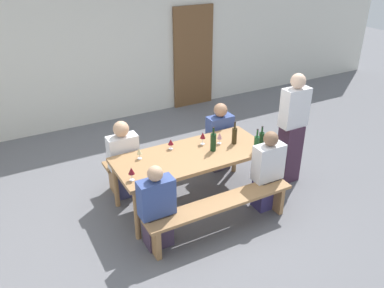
{
  "coord_description": "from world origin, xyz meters",
  "views": [
    {
      "loc": [
        -2.24,
        -4.12,
        3.35
      ],
      "look_at": [
        0.0,
        0.0,
        0.9
      ],
      "focal_mm": 37.72,
      "sensor_mm": 36.0,
      "label": 1
    }
  ],
  "objects_px": {
    "wine_glass_2": "(203,136)",
    "seated_guest_near_0": "(157,210)",
    "wine_bottle_1": "(213,142)",
    "wine_bottle_3": "(257,143)",
    "tasting_table": "(192,159)",
    "wine_glass_3": "(171,142)",
    "seated_guest_far_0": "(124,161)",
    "bench_far": "(169,156)",
    "wine_glass_4": "(220,136)",
    "wine_glass_0": "(131,171)",
    "standing_host": "(292,131)",
    "seated_guest_far_1": "(220,138)",
    "wine_bottle_2": "(234,135)",
    "wine_bottle_0": "(261,139)",
    "wine_glass_1": "(139,152)",
    "seated_guest_near_1": "(267,173)",
    "wooden_door": "(193,57)",
    "bench_near": "(221,208)"
  },
  "relations": [
    {
      "from": "wine_glass_0",
      "to": "wine_glass_3",
      "type": "relative_size",
      "value": 1.2
    },
    {
      "from": "wine_bottle_0",
      "to": "wine_glass_0",
      "type": "xyz_separation_m",
      "value": [
        -1.88,
        0.03,
        0.02
      ]
    },
    {
      "from": "wine_glass_3",
      "to": "seated_guest_near_1",
      "type": "bearing_deg",
      "value": -40.57
    },
    {
      "from": "wine_bottle_3",
      "to": "wine_glass_2",
      "type": "relative_size",
      "value": 1.79
    },
    {
      "from": "seated_guest_near_1",
      "to": "wine_bottle_0",
      "type": "bearing_deg",
      "value": -20.6
    },
    {
      "from": "wine_glass_3",
      "to": "bench_near",
      "type": "bearing_deg",
      "value": -79.65
    },
    {
      "from": "bench_far",
      "to": "wine_glass_4",
      "type": "xyz_separation_m",
      "value": [
        0.48,
        -0.66,
        0.51
      ]
    },
    {
      "from": "wine_glass_4",
      "to": "wine_glass_2",
      "type": "bearing_deg",
      "value": 156.25
    },
    {
      "from": "wine_glass_4",
      "to": "tasting_table",
      "type": "bearing_deg",
      "value": -169.87
    },
    {
      "from": "seated_guest_far_1",
      "to": "standing_host",
      "type": "height_order",
      "value": "standing_host"
    },
    {
      "from": "wine_glass_3",
      "to": "wine_bottle_3",
      "type": "bearing_deg",
      "value": -31.45
    },
    {
      "from": "wooden_door",
      "to": "bench_far",
      "type": "relative_size",
      "value": 1.06
    },
    {
      "from": "wine_bottle_0",
      "to": "seated_guest_near_0",
      "type": "xyz_separation_m",
      "value": [
        -1.73,
        -0.34,
        -0.35
      ]
    },
    {
      "from": "bench_far",
      "to": "wine_bottle_1",
      "type": "height_order",
      "value": "wine_bottle_1"
    },
    {
      "from": "wine_glass_1",
      "to": "wine_glass_0",
      "type": "bearing_deg",
      "value": -122.02
    },
    {
      "from": "seated_guest_near_0",
      "to": "tasting_table",
      "type": "bearing_deg",
      "value": -52.97
    },
    {
      "from": "wooden_door",
      "to": "standing_host",
      "type": "bearing_deg",
      "value": -93.82
    },
    {
      "from": "bench_near",
      "to": "seated_guest_near_0",
      "type": "height_order",
      "value": "seated_guest_near_0"
    },
    {
      "from": "wine_bottle_1",
      "to": "wine_bottle_3",
      "type": "bearing_deg",
      "value": -30.01
    },
    {
      "from": "wine_bottle_1",
      "to": "seated_guest_near_1",
      "type": "xyz_separation_m",
      "value": [
        0.52,
        -0.55,
        -0.35
      ]
    },
    {
      "from": "wine_bottle_3",
      "to": "standing_host",
      "type": "height_order",
      "value": "standing_host"
    },
    {
      "from": "wine_bottle_0",
      "to": "standing_host",
      "type": "height_order",
      "value": "standing_host"
    },
    {
      "from": "wine_glass_2",
      "to": "seated_guest_near_0",
      "type": "relative_size",
      "value": 0.17
    },
    {
      "from": "wine_glass_1",
      "to": "standing_host",
      "type": "distance_m",
      "value": 2.24
    },
    {
      "from": "seated_guest_far_1",
      "to": "wine_glass_3",
      "type": "bearing_deg",
      "value": -71.7
    },
    {
      "from": "bench_far",
      "to": "seated_guest_near_0",
      "type": "relative_size",
      "value": 1.82
    },
    {
      "from": "wooden_door",
      "to": "tasting_table",
      "type": "xyz_separation_m",
      "value": [
        -1.77,
        -3.2,
        -0.37
      ]
    },
    {
      "from": "wooden_door",
      "to": "tasting_table",
      "type": "height_order",
      "value": "wooden_door"
    },
    {
      "from": "wine_glass_1",
      "to": "wooden_door",
      "type": "bearing_deg",
      "value": 50.85
    },
    {
      "from": "seated_guest_near_0",
      "to": "seated_guest_far_0",
      "type": "height_order",
      "value": "seated_guest_far_0"
    },
    {
      "from": "wine_glass_2",
      "to": "standing_host",
      "type": "xyz_separation_m",
      "value": [
        1.27,
        -0.38,
        -0.06
      ]
    },
    {
      "from": "bench_near",
      "to": "standing_host",
      "type": "relative_size",
      "value": 1.18
    },
    {
      "from": "wine_glass_0",
      "to": "seated_guest_near_1",
      "type": "xyz_separation_m",
      "value": [
        1.75,
        -0.37,
        -0.34
      ]
    },
    {
      "from": "seated_guest_near_0",
      "to": "seated_guest_near_1",
      "type": "xyz_separation_m",
      "value": [
        1.6,
        -0.0,
        0.03
      ]
    },
    {
      "from": "seated_guest_far_1",
      "to": "wine_bottle_2",
      "type": "bearing_deg",
      "value": -13.59
    },
    {
      "from": "wine_bottle_2",
      "to": "wine_glass_4",
      "type": "xyz_separation_m",
      "value": [
        -0.18,
        0.09,
        -0.01
      ]
    },
    {
      "from": "seated_guest_near_1",
      "to": "seated_guest_far_0",
      "type": "xyz_separation_m",
      "value": [
        -1.57,
        1.19,
        0.01
      ]
    },
    {
      "from": "wine_glass_1",
      "to": "wine_glass_4",
      "type": "xyz_separation_m",
      "value": [
        1.14,
        -0.13,
        0.01
      ]
    },
    {
      "from": "bench_far",
      "to": "seated_guest_far_0",
      "type": "bearing_deg",
      "value": -168.78
    },
    {
      "from": "seated_guest_near_0",
      "to": "seated_guest_far_0",
      "type": "bearing_deg",
      "value": -1.46
    },
    {
      "from": "wine_bottle_3",
      "to": "wine_glass_1",
      "type": "bearing_deg",
      "value": 159.23
    },
    {
      "from": "tasting_table",
      "to": "wine_glass_3",
      "type": "distance_m",
      "value": 0.37
    },
    {
      "from": "bench_far",
      "to": "seated_guest_far_1",
      "type": "relative_size",
      "value": 1.79
    },
    {
      "from": "bench_near",
      "to": "wine_glass_3",
      "type": "bearing_deg",
      "value": 100.35
    },
    {
      "from": "wine_bottle_3",
      "to": "wine_glass_0",
      "type": "bearing_deg",
      "value": 176.21
    },
    {
      "from": "wine_glass_0",
      "to": "standing_host",
      "type": "height_order",
      "value": "standing_host"
    },
    {
      "from": "standing_host",
      "to": "wine_bottle_3",
      "type": "bearing_deg",
      "value": 10.87
    },
    {
      "from": "wine_bottle_0",
      "to": "wine_glass_2",
      "type": "bearing_deg",
      "value": 147.38
    },
    {
      "from": "wine_bottle_0",
      "to": "wine_glass_3",
      "type": "height_order",
      "value": "wine_bottle_0"
    },
    {
      "from": "wine_bottle_0",
      "to": "wine_glass_0",
      "type": "relative_size",
      "value": 1.72
    }
  ]
}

